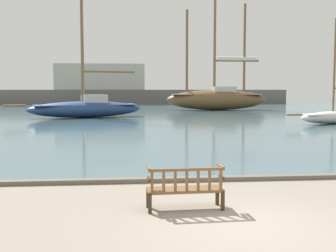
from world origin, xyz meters
name	(u,v)px	position (x,y,z in m)	size (l,w,h in m)	color
ground_plane	(245,225)	(0.00, 0.00, 0.00)	(160.00, 160.00, 0.00)	gray
harbor_water	(146,110)	(0.00, 44.00, 0.04)	(100.00, 80.00, 0.08)	#476670
quay_edge_kerb	(206,179)	(0.00, 3.85, 0.06)	(40.00, 0.30, 0.12)	#675F54
park_bench	(185,188)	(-0.97, 1.15, 0.47)	(1.62, 0.59, 0.92)	#3D2A19
sailboat_nearest_starboard	(217,97)	(8.41, 41.69, 1.63)	(12.02, 3.19, 16.86)	brown
sailboat_distant_harbor	(87,107)	(-5.75, 29.69, 1.00)	(11.55, 5.71, 13.20)	navy
sailboat_nearest_port	(334,116)	(12.66, 21.45, 0.64)	(7.20, 3.42, 7.46)	silver
far_breakwater	(129,91)	(-1.97, 61.81, 2.21)	(48.36, 2.40, 6.63)	#66605B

